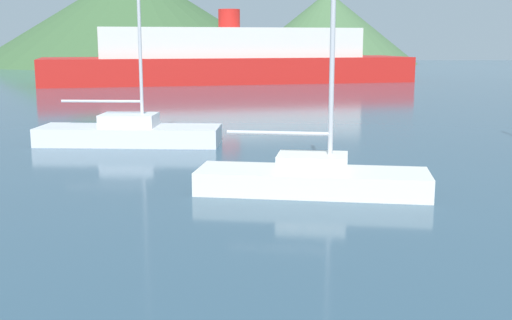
{
  "coord_description": "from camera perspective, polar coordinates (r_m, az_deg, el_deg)",
  "views": [
    {
      "loc": [
        -1.09,
        0.66,
        3.7
      ],
      "look_at": [
        -0.63,
        14.0,
        1.2
      ],
      "focal_mm": 45.0,
      "sensor_mm": 36.0,
      "label": 1
    }
  ],
  "objects": [
    {
      "name": "hill_west",
      "position": [
        105.44,
        -10.71,
        12.5
      ],
      "size": [
        49.2,
        49.2,
        14.98
      ],
      "color": "#3D6038",
      "rests_on": "ground_plane"
    },
    {
      "name": "sailboat_inner",
      "position": [
        23.52,
        -11.18,
        2.43
      ],
      "size": [
        6.62,
        2.52,
        7.13
      ],
      "rotation": [
        0.0,
        0.0,
        -0.09
      ],
      "color": "silver",
      "rests_on": "ground_plane"
    },
    {
      "name": "sailboat_middle",
      "position": [
        15.79,
        5.03,
        -1.5
      ],
      "size": [
        5.86,
        2.64,
        6.85
      ],
      "rotation": [
        0.0,
        0.0,
        -0.18
      ],
      "color": "white",
      "rests_on": "ground_plane"
    },
    {
      "name": "ferry_distant",
      "position": [
        57.24,
        -2.38,
        8.99
      ],
      "size": [
        32.95,
        13.98,
        6.34
      ],
      "rotation": [
        0.0,
        0.0,
        0.21
      ],
      "color": "red",
      "rests_on": "ground_plane"
    },
    {
      "name": "hill_central",
      "position": [
        105.12,
        6.37,
        11.61
      ],
      "size": [
        28.62,
        28.62,
        11.28
      ],
      "color": "#476B42",
      "rests_on": "ground_plane"
    }
  ]
}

